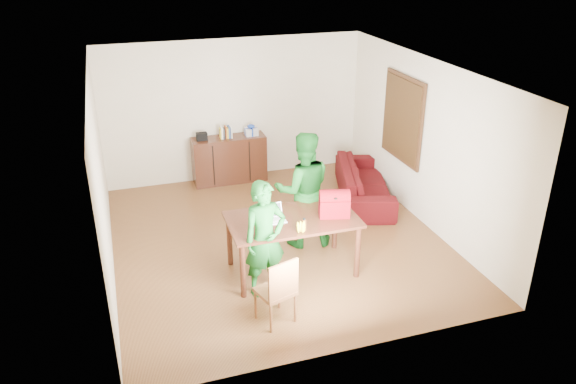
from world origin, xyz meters
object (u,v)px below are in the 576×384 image
object	(u,v)px
sofa	(364,182)
laptop	(275,218)
chair	(276,303)
person_far	(303,190)
bottle	(304,224)
red_bag	(334,206)
table	(292,225)
person_near	(265,239)

from	to	relation	value
sofa	laptop	bearing A→B (deg)	147.34
chair	person_far	distance (m)	2.10
sofa	bottle	bearing A→B (deg)	156.39
laptop	red_bag	bearing A→B (deg)	-7.76
table	laptop	bearing A→B (deg)	-178.17
chair	red_bag	bearing A→B (deg)	22.05
table	chair	bearing A→B (deg)	-117.67
chair	red_bag	size ratio (longest dim) A/B	2.23
person_near	red_bag	size ratio (longest dim) A/B	3.87
person_far	red_bag	size ratio (longest dim) A/B	4.38
table	bottle	bearing A→B (deg)	-83.51
bottle	laptop	bearing A→B (deg)	128.81
red_bag	sofa	world-z (taller)	red_bag
laptop	sofa	distance (m)	3.01
bottle	red_bag	distance (m)	0.61
table	red_bag	distance (m)	0.64
chair	red_bag	xyz separation A→B (m)	(1.14, 0.94, 0.72)
sofa	chair	bearing A→B (deg)	156.12
table	person_far	xyz separation A→B (m)	(0.41, 0.71, 0.18)
chair	laptop	distance (m)	1.24
person_far	bottle	size ratio (longest dim) A/B	10.06
chair	person_far	bearing A→B (deg)	43.53
laptop	red_bag	distance (m)	0.85
sofa	table	bearing A→B (deg)	150.71
person_near	red_bag	world-z (taller)	person_near
table	sofa	distance (m)	2.79
red_bag	sofa	bearing A→B (deg)	69.39
chair	laptop	xyz separation A→B (m)	(0.30, 1.03, 0.61)
chair	person_far	size ratio (longest dim) A/B	0.51
red_bag	chair	bearing A→B (deg)	-125.48
person_near	laptop	xyz separation A→B (m)	(0.25, 0.38, 0.08)
table	laptop	distance (m)	0.30
person_near	person_far	distance (m)	1.42
table	sofa	bearing A→B (deg)	44.14
laptop	sofa	bearing A→B (deg)	38.67
chair	sofa	xyz separation A→B (m)	(2.56, 2.94, 0.05)
red_bag	person_near	bearing A→B (deg)	-150.40
table	red_bag	xyz separation A→B (m)	(0.58, -0.10, 0.26)
table	person_far	distance (m)	0.84
sofa	person_near	bearing A→B (deg)	149.51
laptop	bottle	distance (m)	0.47
laptop	red_bag	size ratio (longest dim) A/B	0.72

